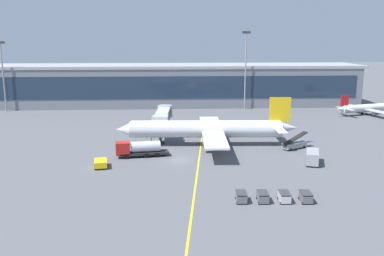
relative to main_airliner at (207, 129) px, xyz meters
name	(u,v)px	position (x,y,z in m)	size (l,w,h in m)	color
ground_plane	(179,160)	(-6.75, -11.50, -3.82)	(700.00, 700.00, 0.00)	#515459
apron_lead_in_line	(199,157)	(-2.43, -9.50, -3.82)	(0.30, 80.00, 0.01)	yellow
terminal_building	(135,85)	(-21.15, 60.65, 3.52)	(164.16, 21.68, 14.64)	slate
main_airliner	(207,129)	(0.00, 0.00, 0.00)	(41.24, 32.71, 10.98)	silver
jet_bridge	(163,117)	(-10.08, 10.43, 1.00)	(4.81, 18.62, 6.53)	#B2B7BC
fuel_tanker	(139,149)	(-14.88, -8.63, -2.07)	(11.05, 4.04, 3.25)	#232326
lavatory_truck	(312,156)	(19.21, -15.19, -2.40)	(4.04, 6.23, 2.50)	gray
belt_loader	(294,144)	(19.02, -4.11, -2.83)	(6.64, 4.64, 3.49)	gray
pushback_tug	(101,163)	(-21.56, -15.40, -2.97)	(2.90, 4.13, 1.40)	yellow
baggage_cart_0	(241,197)	(2.11, -33.67, -3.04)	(1.76, 2.73, 1.48)	#595B60
baggage_cart_1	(263,197)	(5.31, -33.85, -3.04)	(1.76, 2.73, 1.48)	#595B60
baggage_cart_2	(284,197)	(8.50, -34.04, -3.04)	(1.76, 2.73, 1.48)	#B2B7BC
baggage_cart_3	(306,197)	(11.70, -34.22, -3.04)	(1.76, 2.73, 1.48)	#595B60
commuter_jet_far	(367,108)	(54.81, 36.21, -1.62)	(23.37, 18.69, 6.69)	#B2B7BC
apron_light_mast_0	(246,65)	(17.39, 48.69, 11.37)	(2.80, 0.50, 26.32)	gray
apron_light_mast_1	(3,71)	(-63.08, 48.69, 9.69)	(2.80, 0.50, 23.06)	gray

